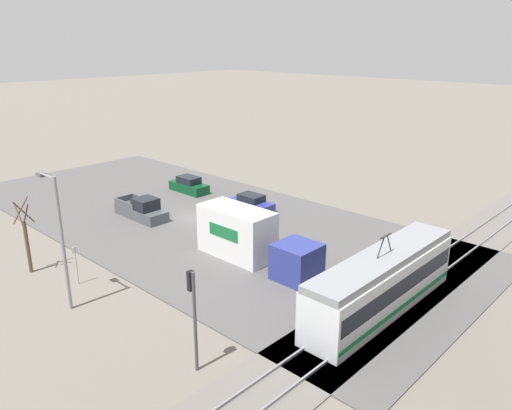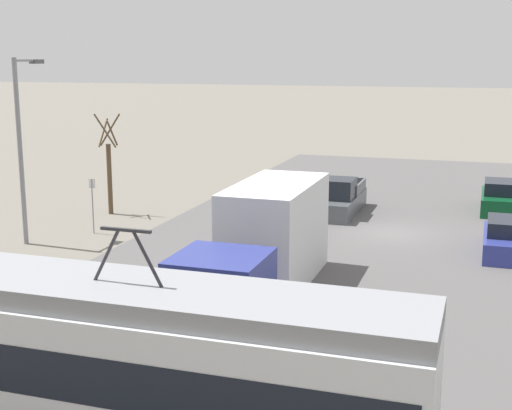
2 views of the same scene
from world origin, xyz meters
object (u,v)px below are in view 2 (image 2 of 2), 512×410
at_px(box_truck, 264,245).
at_px(street_tree, 109,169).
at_px(pickup_truck, 338,199).
at_px(sedan_car_1, 507,240).
at_px(street_lamp_near_crossing, 22,138).
at_px(light_rail_tram, 131,365).
at_px(no_parking_sign, 93,201).
at_px(sedan_car_0, 499,199).

relative_size(box_truck, street_tree, 1.87).
bearing_deg(box_truck, street_tree, -40.24).
xyz_separation_m(pickup_truck, sedan_car_1, (-8.02, 5.41, -0.12)).
height_order(pickup_truck, street_lamp_near_crossing, street_lamp_near_crossing).
height_order(light_rail_tram, sedan_car_1, light_rail_tram).
bearing_deg(no_parking_sign, street_lamp_near_crossing, 51.94).
bearing_deg(street_lamp_near_crossing, street_tree, -94.61).
height_order(light_rail_tram, no_parking_sign, light_rail_tram).
relative_size(light_rail_tram, box_truck, 1.28).
relative_size(sedan_car_0, street_tree, 0.86).
distance_m(box_truck, street_tree, 14.75).
relative_size(light_rail_tram, pickup_truck, 2.26).
height_order(box_truck, street_lamp_near_crossing, street_lamp_near_crossing).
bearing_deg(sedan_car_0, sedan_car_1, -88.43).
relative_size(box_truck, street_lamp_near_crossing, 1.21).
height_order(sedan_car_1, street_lamp_near_crossing, street_lamp_near_crossing).
xyz_separation_m(street_lamp_near_crossing, no_parking_sign, (-1.82, -2.33, -3.04)).
bearing_deg(sedan_car_1, pickup_truck, 146.00).
height_order(box_truck, no_parking_sign, box_truck).
bearing_deg(box_truck, no_parking_sign, -29.50).
xyz_separation_m(pickup_truck, no_parking_sign, (9.84, 7.31, 0.74)).
bearing_deg(pickup_truck, no_parking_sign, 36.61).
distance_m(pickup_truck, sedan_car_0, 8.38).
bearing_deg(sedan_car_0, box_truck, -115.64).
relative_size(sedan_car_0, sedan_car_1, 1.02).
bearing_deg(light_rail_tram, sedan_car_1, -113.59).
xyz_separation_m(box_truck, street_lamp_near_crossing, (11.75, -3.29, 2.87)).
relative_size(light_rail_tram, no_parking_sign, 4.83).
xyz_separation_m(street_tree, street_lamp_near_crossing, (0.50, 6.23, 2.23)).
distance_m(pickup_truck, sedan_car_1, 9.68).
height_order(street_lamp_near_crossing, no_parking_sign, street_lamp_near_crossing).
distance_m(light_rail_tram, no_parking_sign, 18.67).
bearing_deg(street_tree, light_rail_tram, 120.56).
relative_size(street_lamp_near_crossing, no_parking_sign, 3.12).
xyz_separation_m(sedan_car_0, street_lamp_near_crossing, (19.45, 12.74, 3.83)).
bearing_deg(no_parking_sign, sedan_car_0, -149.43).
bearing_deg(street_tree, pickup_truck, -163.02).
bearing_deg(sedan_car_0, no_parking_sign, -149.43).
relative_size(sedan_car_1, no_parking_sign, 1.71).
bearing_deg(street_tree, box_truck, 139.76).
relative_size(box_truck, sedan_car_0, 2.18).
xyz_separation_m(sedan_car_0, no_parking_sign, (17.63, 10.41, 0.79)).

